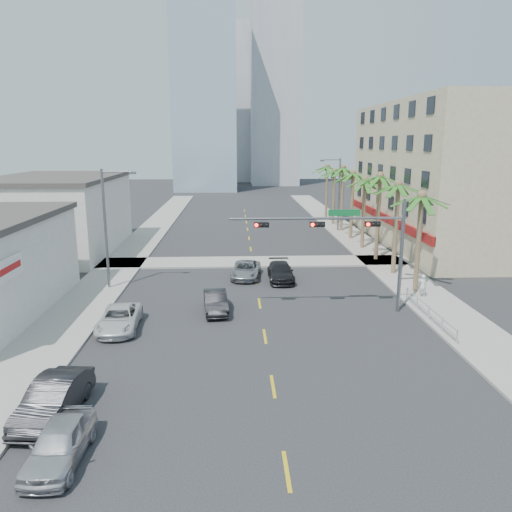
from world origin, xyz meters
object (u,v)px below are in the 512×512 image
at_px(car_parked_near, 60,443).
at_px(car_lane_center, 246,270).
at_px(car_lane_right, 281,272).
at_px(car_parked_far, 119,319).
at_px(car_lane_left, 216,302).
at_px(pedestrian, 422,286).
at_px(car_parked_mid, 54,399).
at_px(traffic_signal_mast, 353,236).

relative_size(car_parked_near, car_lane_center, 0.87).
bearing_deg(car_lane_right, car_parked_far, -135.30).
xyz_separation_m(car_lane_left, car_lane_right, (4.96, 7.44, 0.02)).
xyz_separation_m(car_parked_far, pedestrian, (20.14, 5.11, 0.29)).
relative_size(car_parked_near, car_parked_mid, 0.87).
relative_size(car_parked_mid, car_parked_far, 0.98).
height_order(car_parked_mid, car_parked_far, car_parked_mid).
height_order(car_parked_far, car_lane_left, car_lane_left).
xyz_separation_m(car_parked_near, pedestrian, (19.39, 17.72, 0.25)).
distance_m(car_lane_left, car_lane_right, 8.94).
bearing_deg(car_parked_mid, car_lane_center, 74.29).
bearing_deg(car_parked_far, car_parked_mid, -95.10).
distance_m(car_lane_left, pedestrian, 14.71).
relative_size(traffic_signal_mast, pedestrian, 6.90).
distance_m(traffic_signal_mast, car_parked_mid, 19.60).
bearing_deg(car_lane_right, pedestrian, -28.41).
distance_m(traffic_signal_mast, pedestrian, 7.59).
relative_size(car_parked_far, pedestrian, 2.99).
height_order(car_parked_near, car_lane_right, car_parked_near).
xyz_separation_m(car_lane_right, pedestrian, (9.59, -5.24, 0.26)).
height_order(car_parked_near, pedestrian, pedestrian).
height_order(car_lane_right, pedestrian, pedestrian).
xyz_separation_m(traffic_signal_mast, car_parked_far, (-14.33, -2.45, -4.39)).
height_order(traffic_signal_mast, car_lane_left, traffic_signal_mast).
xyz_separation_m(car_parked_mid, car_lane_left, (6.07, 12.55, -0.10)).
xyz_separation_m(traffic_signal_mast, car_parked_mid, (-14.81, -12.10, -4.28)).
relative_size(traffic_signal_mast, car_parked_near, 2.68).
relative_size(car_lane_center, car_lane_right, 0.98).
bearing_deg(pedestrian, car_lane_left, 10.79).
distance_m(car_parked_mid, car_lane_right, 22.83).
xyz_separation_m(traffic_signal_mast, car_lane_center, (-6.56, 8.84, -4.40)).
xyz_separation_m(car_lane_left, car_lane_center, (2.18, 8.38, -0.02)).
distance_m(car_parked_mid, car_lane_left, 13.94).
distance_m(traffic_signal_mast, car_lane_center, 11.86).
bearing_deg(car_lane_center, car_lane_left, -98.02).
bearing_deg(traffic_signal_mast, car_lane_center, 126.58).
bearing_deg(car_lane_center, car_lane_right, -12.19).
height_order(traffic_signal_mast, car_lane_center, traffic_signal_mast).
height_order(car_lane_left, car_lane_center, car_lane_left).
bearing_deg(car_parked_near, car_lane_left, 74.03).
xyz_separation_m(car_parked_mid, car_parked_far, (0.48, 9.64, -0.11)).
xyz_separation_m(car_parked_near, car_lane_center, (7.02, 23.90, -0.05)).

